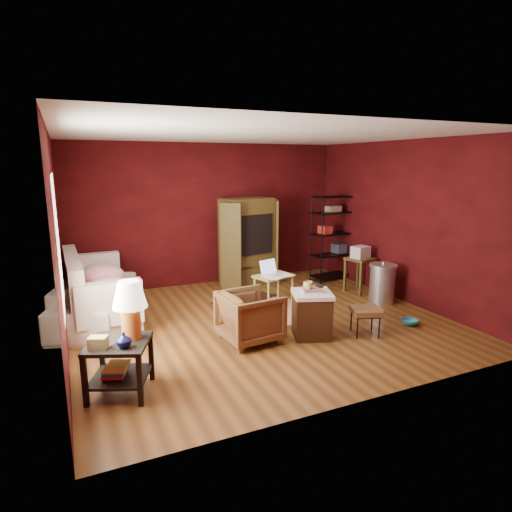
{
  "coord_description": "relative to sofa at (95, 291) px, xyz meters",
  "views": [
    {
      "loc": [
        -2.65,
        -5.69,
        2.39
      ],
      "look_at": [
        0.0,
        0.2,
        1.0
      ],
      "focal_mm": 30.0,
      "sensor_mm": 36.0,
      "label": 1
    }
  ],
  "objects": [
    {
      "name": "room",
      "position": [
        2.27,
        -1.22,
        0.96
      ],
      "size": [
        5.54,
        5.04,
        2.84
      ],
      "color": "brown",
      "rests_on": "ground"
    },
    {
      "name": "sofa",
      "position": [
        0.0,
        0.0,
        0.0
      ],
      "size": [
        1.33,
        2.37,
        0.89
      ],
      "primitive_type": "imported",
      "rotation": [
        0.0,
        0.0,
        1.26
      ],
      "color": "beige",
      "rests_on": "ground"
    },
    {
      "name": "armchair",
      "position": [
        1.86,
        -1.8,
        -0.06
      ],
      "size": [
        0.77,
        0.81,
        0.77
      ],
      "primitive_type": "imported",
      "rotation": [
        0.0,
        0.0,
        1.67
      ],
      "color": "black",
      "rests_on": "ground"
    },
    {
      "name": "pet_bowl_steel",
      "position": [
        4.18,
        -1.62,
        -0.33
      ],
      "size": [
        0.24,
        0.12,
        0.24
      ],
      "primitive_type": "imported",
      "rotation": [
        0.0,
        0.0,
        -0.26
      ],
      "color": "silver",
      "rests_on": "ground"
    },
    {
      "name": "pet_bowl_turquoise",
      "position": [
        4.32,
        -2.25,
        -0.32
      ],
      "size": [
        0.26,
        0.11,
        0.25
      ],
      "primitive_type": "imported",
      "rotation": [
        0.0,
        0.0,
        0.11
      ],
      "color": "teal",
      "rests_on": "ground"
    },
    {
      "name": "vase",
      "position": [
        0.1,
        -2.67,
        0.21
      ],
      "size": [
        0.16,
        0.17,
        0.15
      ],
      "primitive_type": "imported",
      "rotation": [
        0.0,
        0.0,
        0.05
      ],
      "color": "#0B0C3A",
      "rests_on": "side_table"
    },
    {
      "name": "mug",
      "position": [
        2.62,
        -2.06,
        0.34
      ],
      "size": [
        0.15,
        0.14,
        0.13
      ],
      "primitive_type": "imported",
      "rotation": [
        0.0,
        0.0,
        -0.35
      ],
      "color": "#D2C467",
      "rests_on": "hamper"
    },
    {
      "name": "side_table",
      "position": [
        0.14,
        -2.47,
        0.28
      ],
      "size": [
        0.79,
        0.79,
        1.2
      ],
      "rotation": [
        0.0,
        0.0,
        -0.39
      ],
      "color": "black",
      "rests_on": "ground"
    },
    {
      "name": "sofa_cushions",
      "position": [
        0.02,
        -0.02,
        0.02
      ],
      "size": [
        0.98,
        2.29,
        0.95
      ],
      "rotation": [
        0.0,
        0.0,
        0.03
      ],
      "color": "beige",
      "rests_on": "sofa"
    },
    {
      "name": "hamper",
      "position": [
        2.72,
        -2.01,
        -0.11
      ],
      "size": [
        0.68,
        0.68,
        0.74
      ],
      "rotation": [
        0.0,
        0.0,
        -0.36
      ],
      "color": "#43220F",
      "rests_on": "ground"
    },
    {
      "name": "footstool",
      "position": [
        3.44,
        -2.28,
        -0.1
      ],
      "size": [
        0.5,
        0.5,
        0.4
      ],
      "rotation": [
        0.0,
        0.0,
        -0.36
      ],
      "color": "black",
      "rests_on": "ground"
    },
    {
      "name": "rug_round",
      "position": [
        2.57,
        -0.8,
        -0.44
      ],
      "size": [
        1.63,
        1.63,
        0.01
      ],
      "rotation": [
        0.0,
        0.0,
        -0.09
      ],
      "color": "#F5E9CC",
      "rests_on": "ground"
    },
    {
      "name": "rug_oriental",
      "position": [
        2.5,
        -0.1,
        -0.43
      ],
      "size": [
        1.28,
        1.17,
        0.01
      ],
      "rotation": [
        0.0,
        0.0,
        0.57
      ],
      "color": "#431712",
      "rests_on": "ground"
    },
    {
      "name": "laptop_desk",
      "position": [
        2.82,
        -0.59,
        0.04
      ],
      "size": [
        0.73,
        0.62,
        0.78
      ],
      "rotation": [
        0.0,
        0.0,
        0.27
      ],
      "color": "tan",
      "rests_on": "ground"
    },
    {
      "name": "tv_armoire",
      "position": [
        2.94,
        0.8,
        0.46
      ],
      "size": [
        1.34,
        0.9,
        1.74
      ],
      "rotation": [
        0.0,
        0.0,
        0.21
      ],
      "color": "#533E17",
      "rests_on": "ground"
    },
    {
      "name": "wire_shelving",
      "position": [
        4.71,
        0.44,
        0.52
      ],
      "size": [
        0.89,
        0.46,
        1.76
      ],
      "rotation": [
        0.0,
        0.0,
        0.1
      ],
      "color": "black",
      "rests_on": "ground"
    },
    {
      "name": "small_stand",
      "position": [
        4.68,
        -0.53,
        0.21
      ],
      "size": [
        0.53,
        0.53,
        0.88
      ],
      "rotation": [
        0.0,
        0.0,
        0.23
      ],
      "color": "#533E17",
      "rests_on": "ground"
    },
    {
      "name": "trash_can",
      "position": [
        4.63,
        -1.23,
        -0.09
      ],
      "size": [
        0.54,
        0.54,
        0.74
      ],
      "rotation": [
        0.0,
        0.0,
        -0.15
      ],
      "color": "silver",
      "rests_on": "ground"
    }
  ]
}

